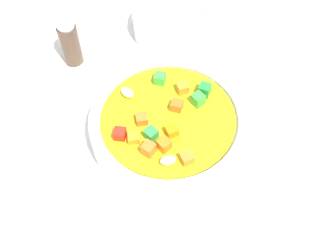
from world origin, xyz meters
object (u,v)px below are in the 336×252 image
Objects in this scene: soup_bowl_main at (168,125)px; side_bowl_small at (173,21)px; pepper_shaker at (69,40)px; spoon at (251,84)px.

soup_bowl_main is 1.58× the size of side_bowl_small.
spoon is at bearing -111.08° from pepper_shaker.
pepper_shaker is (9.81, 25.46, 3.94)cm from spoon.
pepper_shaker reaches higher than side_bowl_small.
spoon is at bearing -145.63° from side_bowl_small.
side_bowl_small is at bearing 33.95° from spoon.
soup_bowl_main is at bearing 114.85° from spoon.
soup_bowl_main is 20.18cm from pepper_shaker.
pepper_shaker is at bearing 35.97° from soup_bowl_main.
soup_bowl_main is at bearing 167.22° from side_bowl_small.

